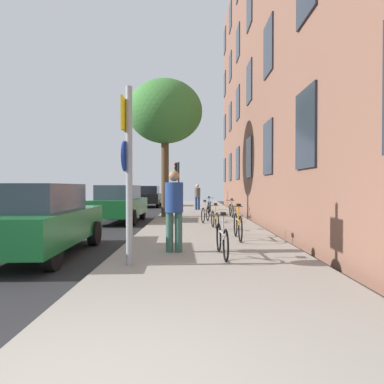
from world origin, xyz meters
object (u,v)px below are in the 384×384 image
sign_post (127,164)px  bicycle_5 (208,207)px  traffic_light (176,176)px  car_0 (37,219)px  bicycle_4 (231,210)px  car_1 (119,203)px  bicycle_3 (205,213)px  bicycle_2 (214,219)px  pedestrian_0 (173,205)px  car_2 (147,196)px  bicycle_1 (237,225)px  tree_near (164,112)px  bicycle_0 (221,239)px  pedestrian_1 (197,195)px

sign_post → bicycle_5: bearing=80.6°
traffic_light → car_0: traffic_light is taller
bicycle_4 → car_1: size_ratio=0.36×
bicycle_3 → bicycle_5: bicycle_5 is taller
bicycle_3 → bicycle_5: 4.81m
bicycle_2 → pedestrian_0: bearing=-105.5°
traffic_light → bicycle_5: traffic_light is taller
bicycle_2 → car_0: car_0 is taller
bicycle_4 → car_2: 11.53m
bicycle_1 → tree_near: bearing=109.0°
traffic_light → pedestrian_0: (0.73, -19.12, -1.26)m
bicycle_0 → bicycle_3: 7.20m
tree_near → bicycle_0: (1.93, -9.85, -4.69)m
pedestrian_1 → car_0: bearing=-104.8°
bicycle_4 → sign_post: bearing=-106.5°
traffic_light → car_2: size_ratio=0.79×
car_0 → bicycle_3: bearing=58.8°
car_1 → car_2: 11.74m
traffic_light → car_1: (-2.04, -11.54, -1.57)m
car_0 → car_1: same height
sign_post → pedestrian_0: (0.78, 1.31, -0.84)m
tree_near → bicycle_2: tree_near is taller
tree_near → bicycle_1: size_ratio=3.73×
bicycle_5 → car_2: car_2 is taller
sign_post → tree_near: 11.09m
bicycle_5 → car_2: size_ratio=0.41×
pedestrian_0 → car_0: size_ratio=0.40×
tree_near → bicycle_5: bearing=43.7°
bicycle_4 → car_0: (-5.33, -9.01, 0.38)m
sign_post → car_2: sign_post is taller
bicycle_0 → car_0: car_0 is taller
pedestrian_1 → traffic_light: bearing=107.3°
bicycle_1 → bicycle_3: (-0.70, 4.80, -0.03)m
bicycle_0 → pedestrian_0: pedestrian_0 is taller
bicycle_5 → bicycle_3: bearing=-94.6°
bicycle_1 → car_2: (-4.63, 17.46, 0.34)m
bicycle_0 → car_0: (-4.06, 0.59, 0.36)m
bicycle_2 → car_0: size_ratio=0.35×
bicycle_4 → car_2: car_2 is taller
pedestrian_0 → bicycle_5: bearing=83.3°
bicycle_1 → bicycle_5: size_ratio=1.04×
bicycle_2 → bicycle_3: bearing=95.5°
bicycle_0 → bicycle_3: size_ratio=1.08×
pedestrian_1 → car_0: (-3.79, -14.35, -0.20)m
pedestrian_0 → car_0: pedestrian_0 is taller
sign_post → bicycle_2: (1.96, 5.58, -1.53)m
car_2 → tree_near: bearing=-78.3°
car_0 → traffic_light: bearing=83.1°
bicycle_3 → car_1: (-3.72, 0.91, 0.37)m
traffic_light → pedestrian_1: 5.12m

